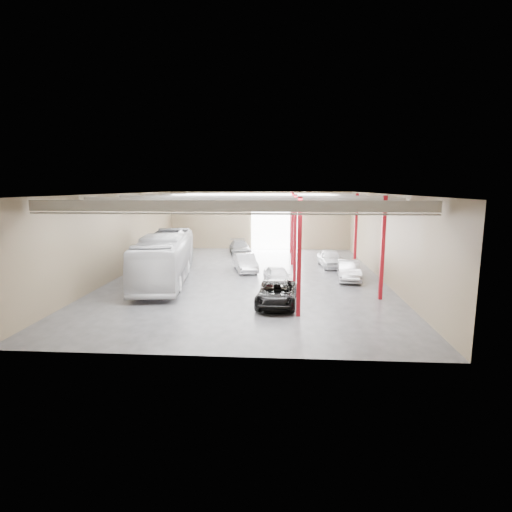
# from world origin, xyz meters

# --- Properties ---
(depot_shell) EXTENTS (22.12, 32.12, 7.06)m
(depot_shell) POSITION_xyz_m (0.13, 0.48, 4.98)
(depot_shell) COLOR #414145
(depot_shell) RESTS_ON ground
(coach_bus) EXTENTS (5.14, 14.21, 3.87)m
(coach_bus) POSITION_xyz_m (-6.57, -1.73, 1.93)
(coach_bus) COLOR silver
(coach_bus) RESTS_ON ground
(black_sedan) EXTENTS (2.80, 5.50, 1.49)m
(black_sedan) POSITION_xyz_m (2.50, -7.79, 0.75)
(black_sedan) COLOR black
(black_sedan) RESTS_ON ground
(car_row_a) EXTENTS (2.71, 4.63, 1.48)m
(car_row_a) POSITION_xyz_m (2.50, -2.59, 0.74)
(car_row_a) COLOR white
(car_row_a) RESTS_ON ground
(car_row_b) EXTENTS (2.84, 5.04, 1.57)m
(car_row_b) POSITION_xyz_m (-0.52, 2.61, 0.79)
(car_row_b) COLOR silver
(car_row_b) RESTS_ON ground
(car_row_c) EXTENTS (3.21, 5.61, 1.53)m
(car_row_c) POSITION_xyz_m (-2.00, 11.88, 0.77)
(car_row_c) COLOR gray
(car_row_c) RESTS_ON ground
(car_right_near) EXTENTS (2.10, 5.03, 1.62)m
(car_right_near) POSITION_xyz_m (8.30, -0.22, 0.81)
(car_right_near) COLOR #B6B5BB
(car_right_near) RESTS_ON ground
(car_right_far) EXTENTS (2.45, 5.00, 1.64)m
(car_right_far) POSITION_xyz_m (7.43, 5.10, 0.82)
(car_right_far) COLOR white
(car_right_far) RESTS_ON ground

